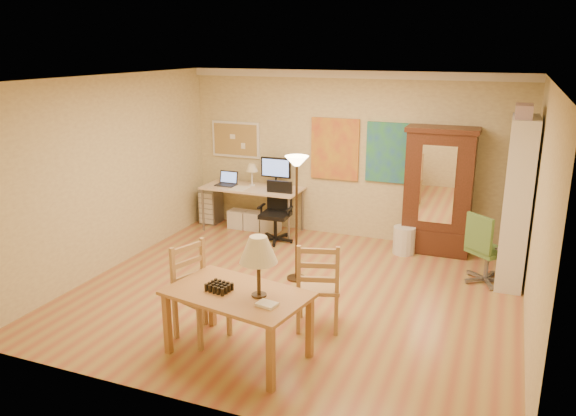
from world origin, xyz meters
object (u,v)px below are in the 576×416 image
at_px(office_chair_green, 485,264).
at_px(armoire, 438,199).
at_px(bookshelf, 517,203).
at_px(dining_table, 245,281).
at_px(computer_desk, 255,204).
at_px(office_chair_black, 276,226).

xyz_separation_m(office_chair_green, armoire, (-0.78, 0.98, 0.58)).
xyz_separation_m(armoire, bookshelf, (1.08, -0.82, 0.27)).
height_order(dining_table, computer_desk, dining_table).
height_order(office_chair_black, armoire, armoire).
bearing_deg(computer_desk, dining_table, -66.45).
xyz_separation_m(office_chair_black, bookshelf, (3.55, -0.36, 0.85)).
distance_m(computer_desk, armoire, 3.04).
relative_size(computer_desk, armoire, 0.87).
bearing_deg(office_chair_black, dining_table, -72.08).
bearing_deg(computer_desk, office_chair_black, -34.73).
distance_m(computer_desk, bookshelf, 4.21).
bearing_deg(bookshelf, computer_desk, 169.84).
bearing_deg(office_chair_black, bookshelf, -5.72).
relative_size(dining_table, bookshelf, 0.69).
height_order(dining_table, bookshelf, bookshelf).
relative_size(computer_desk, office_chair_black, 1.75).
xyz_separation_m(office_chair_black, office_chair_green, (3.25, -0.52, 0.00)).
relative_size(dining_table, office_chair_black, 1.59).
height_order(office_chair_green, armoire, armoire).
relative_size(office_chair_black, office_chair_green, 1.00).
bearing_deg(dining_table, office_chair_green, 53.14).
height_order(office_chair_black, office_chair_green, office_chair_green).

